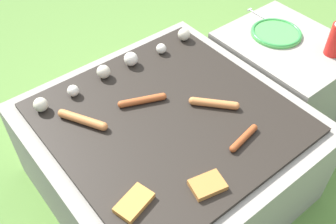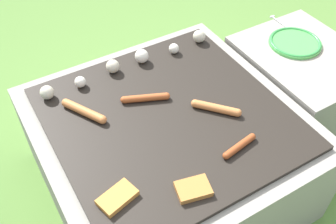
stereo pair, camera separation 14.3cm
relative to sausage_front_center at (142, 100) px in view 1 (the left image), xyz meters
The scene contains 12 objects.
ground_plane 0.47m from the sausage_front_center, 74.03° to the right, with size 14.00×14.00×0.00m, color #567F38.
grill 0.26m from the sausage_front_center, 74.03° to the right, with size 0.95×0.95×0.44m.
side_ledge 0.79m from the sausage_front_center, ahead, with size 0.47×0.57×0.44m.
sausage_front_center is the anchor object (origin of this frame).
sausage_mid_left 0.41m from the sausage_front_center, 66.35° to the right, with size 0.15×0.05×0.02m.
sausage_front_right 0.27m from the sausage_front_center, 42.63° to the right, with size 0.14×0.15×0.03m.
sausage_front_left 0.24m from the sausage_front_center, 167.32° to the left, with size 0.11×0.18×0.03m.
bread_slice_right 0.44m from the sausage_front_center, 129.46° to the right, with size 0.13×0.10×0.02m.
bread_slice_center 0.44m from the sausage_front_center, 98.59° to the right, with size 0.12×0.10×0.02m.
mushroom_row 0.22m from the sausage_front_center, 78.51° to the left, with size 0.76×0.07×0.06m.
plate_colorful 0.75m from the sausage_front_center, ahead, with size 0.23×0.23×0.02m.
fork_utensil 0.82m from the sausage_front_center, ahead, with size 0.02×0.21×0.01m.
Camera 1 is at (-0.63, -0.78, 1.48)m, focal length 42.00 mm.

